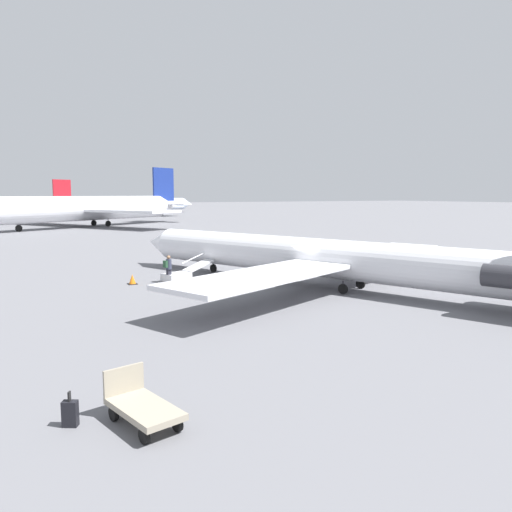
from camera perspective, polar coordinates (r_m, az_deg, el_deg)
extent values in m
plane|color=slate|center=(30.99, 6.59, -3.41)|extent=(600.00, 600.00, 0.00)
cylinder|color=silver|center=(30.72, 6.64, -0.12)|extent=(25.51, 12.06, 2.32)
cone|color=silver|center=(40.47, -10.92, 1.53)|extent=(3.21, 3.06, 2.27)
cube|color=silver|center=(24.57, 0.65, -2.29)|extent=(7.60, 11.73, 0.23)
cube|color=silver|center=(35.96, 14.28, 0.48)|extent=(7.60, 11.73, 0.23)
cylinder|color=black|center=(36.31, -4.90, -1.39)|extent=(0.59, 0.35, 0.57)
cylinder|color=#2D2D33|center=(36.25, -4.90, -0.80)|extent=(0.10, 0.10, 0.18)
cylinder|color=black|center=(28.71, 9.91, -3.73)|extent=(0.59, 0.35, 0.57)
cylinder|color=#2D2D33|center=(28.64, 9.93, -2.99)|extent=(0.10, 0.10, 0.18)
cylinder|color=black|center=(30.51, 11.86, -3.14)|extent=(0.59, 0.35, 0.57)
cylinder|color=#2D2D33|center=(30.45, 11.88, -2.44)|extent=(0.10, 0.10, 0.18)
cylinder|color=silver|center=(144.02, -13.99, 5.71)|extent=(21.71, 38.16, 3.48)
cone|color=silver|center=(159.78, -7.92, 5.97)|extent=(4.77, 4.95, 3.41)
cone|color=silver|center=(130.05, -21.55, 5.30)|extent=(5.09, 5.57, 3.41)
cube|color=red|center=(130.52, -21.29, 6.93)|extent=(2.45, 4.46, 5.56)
cube|color=silver|center=(130.27, -21.40, 5.47)|extent=(9.62, 6.27, 0.17)
cube|color=silver|center=(150.66, -17.20, 5.56)|extent=(17.89, 12.77, 0.35)
cube|color=silver|center=(135.02, -11.71, 5.59)|extent=(17.89, 12.77, 0.35)
cylinder|color=black|center=(153.25, -10.21, 5.03)|extent=(0.58, 0.86, 0.86)
cylinder|color=gray|center=(153.23, -10.22, 5.25)|extent=(0.15, 0.15, 0.27)
cylinder|color=black|center=(142.60, -15.62, 4.74)|extent=(0.58, 0.86, 0.86)
cylinder|color=gray|center=(142.58, -15.62, 4.97)|extent=(0.15, 0.15, 0.27)
cylinder|color=black|center=(140.21, -14.79, 4.73)|extent=(0.58, 0.86, 0.86)
cylinder|color=gray|center=(140.19, -14.80, 4.96)|extent=(0.15, 0.15, 0.27)
cylinder|color=silver|center=(89.83, -19.14, 5.16)|extent=(21.42, 33.90, 4.14)
cone|color=silver|center=(104.19, -10.07, 5.65)|extent=(6.17, 6.68, 4.06)
cube|color=navy|center=(103.39, -10.53, 8.04)|extent=(3.12, 5.22, 6.62)
cube|color=silver|center=(103.82, -10.26, 5.87)|extent=(11.33, 7.82, 0.21)
cube|color=silver|center=(83.71, -13.97, 5.01)|extent=(16.62, 13.26, 0.41)
cube|color=silver|center=(98.70, -21.85, 5.00)|extent=(16.62, 13.26, 0.41)
cylinder|color=black|center=(83.08, -25.48, 2.87)|extent=(0.72, 1.02, 1.02)
cylinder|color=gray|center=(83.04, -25.50, 3.33)|extent=(0.18, 0.18, 0.32)
cylinder|color=black|center=(90.86, -16.54, 3.57)|extent=(0.72, 1.02, 1.02)
cylinder|color=gray|center=(90.82, -16.55, 3.99)|extent=(0.18, 0.18, 0.32)
cylinder|color=black|center=(93.69, -18.04, 3.61)|extent=(0.72, 1.02, 1.02)
cylinder|color=gray|center=(93.66, -18.06, 4.02)|extent=(0.18, 0.18, 0.32)
cube|color=silver|center=(33.05, -9.08, -2.36)|extent=(1.69, 2.08, 0.50)
cube|color=silver|center=(34.30, -6.58, -1.09)|extent=(1.67, 2.40, 0.66)
cube|color=silver|center=(34.56, -7.11, -0.20)|extent=(0.88, 2.08, 0.60)
cube|color=#23232D|center=(32.45, -9.92, -2.24)|extent=(0.29, 0.33, 0.85)
cylinder|color=#33384C|center=(32.34, -9.95, -0.93)|extent=(0.36, 0.36, 0.65)
sphere|color=#936B4C|center=(32.28, -9.97, -0.14)|extent=(0.24, 0.24, 0.24)
cube|color=#23472D|center=(32.17, -10.32, -0.92)|extent=(0.33, 0.27, 0.44)
cube|color=#9E937F|center=(12.97, -12.63, -16.66)|extent=(2.39, 1.57, 0.16)
cube|color=#9E937F|center=(13.67, -14.87, -13.50)|extent=(0.33, 1.09, 0.70)
cylinder|color=black|center=(13.52, -15.95, -16.94)|extent=(0.38, 0.20, 0.36)
cylinder|color=black|center=(13.89, -12.54, -16.17)|extent=(0.38, 0.20, 0.36)
cylinder|color=black|center=(12.27, -12.65, -19.43)|extent=(0.38, 0.20, 0.36)
cylinder|color=black|center=(12.67, -8.98, -18.45)|extent=(0.38, 0.20, 0.36)
cube|color=black|center=(13.49, -20.47, -16.53)|extent=(0.37, 0.42, 0.64)
cube|color=black|center=(13.33, -20.56, -14.79)|extent=(0.12, 0.09, 0.24)
cube|color=black|center=(32.33, -13.94, -3.12)|extent=(0.57, 0.57, 0.03)
cone|color=orange|center=(32.28, -13.95, -2.59)|extent=(0.44, 0.44, 0.63)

